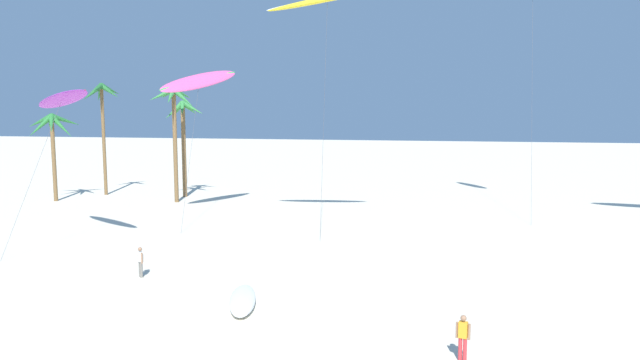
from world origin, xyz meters
The scene contains 9 objects.
palm_tree_0 centered at (-31.88, 45.27, 6.66)m, with size 4.93×4.70×8.15m.
palm_tree_1 centered at (-29.34, 49.72, 9.06)m, with size 3.64×4.46×11.06m.
palm_tree_2 centered at (-20.55, 46.84, 8.41)m, with size 4.07×4.46×10.55m.
palm_tree_3 centered at (-21.07, 50.08, 7.27)m, with size 3.90×4.13×9.34m.
flying_kite_0 centered at (-19.62, 29.02, 9.20)m, with size 6.87×6.58×10.01m.
flying_kite_6 centered at (-15.40, 40.48, 10.74)m, with size 5.00×9.55×12.14m.
grounded_kite_2 centered at (-5.41, 20.64, 0.20)m, with size 2.30×4.53×0.40m.
person_foreground_walker centered at (-11.94, 23.71, 0.87)m, with size 0.41×0.36×1.59m.
person_near_left centered at (3.98, 16.42, 0.91)m, with size 0.49×0.27×1.65m.
Camera 1 is at (2.91, -3.90, 8.80)m, focal length 33.42 mm.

